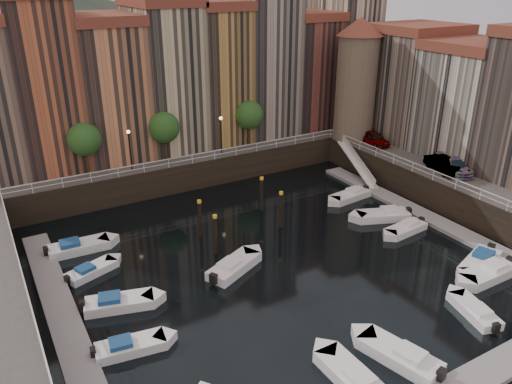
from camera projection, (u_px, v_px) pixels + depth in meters
ground at (274, 258)px, 40.18m from camera, size 200.00×200.00×0.00m
quay_far at (160, 150)px, 60.21m from camera, size 80.00×20.00×3.00m
dock_left at (67, 329)px, 31.87m from camera, size 2.00×28.00×0.35m
dock_right at (426, 216)px, 46.76m from camera, size 2.00×28.00×0.35m
mountains at (48, 32)px, 125.09m from camera, size 145.00×100.00×18.00m
far_terrace at (189, 72)px, 55.98m from camera, size 48.70×10.30×17.50m
right_terrace at (473, 95)px, 51.55m from camera, size 9.30×24.30×14.00m
corner_tower at (356, 78)px, 56.81m from camera, size 5.20×5.20×13.80m
promenade_trees at (170, 127)px, 51.38m from camera, size 21.20×3.20×5.20m
street_lamps at (177, 135)px, 51.02m from camera, size 10.36×0.36×4.18m
railings at (244, 194)px, 42.54m from camera, size 36.08×34.04×0.52m
gangway at (357, 162)px, 55.21m from camera, size 2.78×8.32×3.73m
mooring_pilings at (241, 214)px, 43.81m from camera, size 7.70×5.44×3.78m
boat_left_1 at (129, 347)px, 30.09m from camera, size 4.51×2.19×1.01m
boat_left_2 at (118, 303)px, 34.05m from camera, size 4.99×2.92×1.12m
boat_left_3 at (91, 271)px, 37.86m from camera, size 4.22×2.75×0.95m
boat_left_4 at (77, 247)px, 41.00m from camera, size 5.16×2.06×1.17m
boat_right_0 at (489, 273)px, 37.45m from camera, size 5.22×1.92×1.20m
boat_right_1 at (480, 262)px, 38.85m from camera, size 5.24×3.32×1.18m
boat_right_2 at (406, 228)px, 44.14m from camera, size 4.46×1.98×1.01m
boat_right_3 at (384, 215)px, 46.45m from camera, size 5.20×3.51×1.18m
boat_right_4 at (351, 195)px, 50.69m from camera, size 4.82×2.19×1.09m
boat_near_1 at (353, 378)px, 27.68m from camera, size 1.88×5.07×1.16m
boat_near_2 at (401, 356)px, 29.24m from camera, size 3.07×5.39×1.21m
boat_near_3 at (475, 311)px, 33.29m from camera, size 2.51×4.36×0.98m
car_a at (374, 139)px, 56.95m from camera, size 2.27×4.54×1.48m
car_b at (443, 165)px, 49.06m from camera, size 2.59×4.70×1.47m
car_c at (454, 166)px, 48.91m from camera, size 3.41×5.22×1.41m
boat_extra_916 at (233, 267)px, 38.24m from camera, size 5.17×3.76×1.18m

